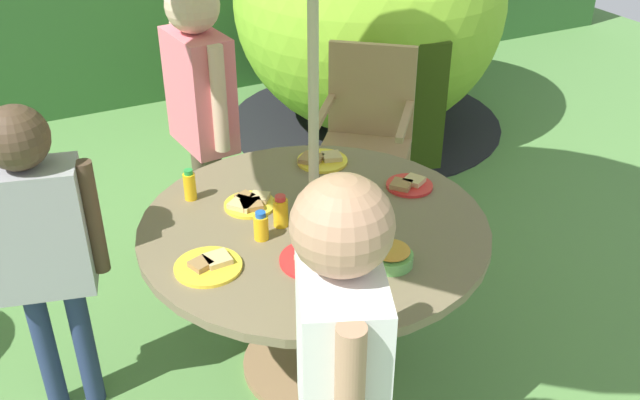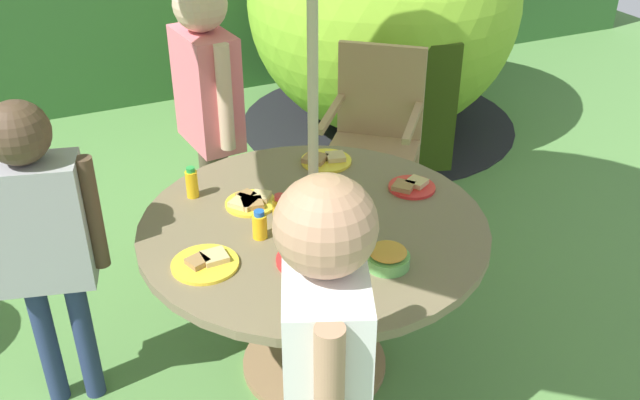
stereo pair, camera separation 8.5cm
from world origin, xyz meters
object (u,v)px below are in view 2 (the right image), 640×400
object	(u,v)px
plate_near_left	(411,186)
plate_mid_left	(325,160)
child_in_pink_shirt	(207,89)
snack_bowl	(388,257)
plate_near_right	(206,263)
juice_bottle_far_left	(192,183)
dome_tent	(382,2)
juice_bottle_center_back	(260,225)
child_in_white_shirt	(325,357)
wooden_chair	(375,132)
juice_bottle_far_right	(330,287)
juice_bottle_center_front	(280,211)
cup_near	(354,235)
plate_back_edge	(251,202)
child_in_grey_shirt	(39,225)
plate_front_edge	(312,258)
garden_table	(314,255)

from	to	relation	value
plate_near_left	plate_mid_left	world-z (taller)	same
child_in_pink_shirt	snack_bowl	xyz separation A→B (m)	(0.21, -1.29, -0.15)
plate_near_right	juice_bottle_far_left	distance (m)	0.47
dome_tent	juice_bottle_center_back	xyz separation A→B (m)	(-1.59, -2.03, -0.10)
snack_bowl	child_in_white_shirt	bearing A→B (deg)	-132.89
wooden_chair	juice_bottle_far_right	bearing A→B (deg)	-84.06
plate_mid_left	juice_bottle_center_front	bearing A→B (deg)	-133.19
plate_near_right	wooden_chair	bearing A→B (deg)	40.64
wooden_chair	plate_near_left	size ratio (longest dim) A/B	5.04
wooden_chair	child_in_white_shirt	distance (m)	2.09
juice_bottle_far_right	cup_near	distance (m)	0.32
snack_bowl	plate_near_left	distance (m)	0.53
juice_bottle_far_right	plate_mid_left	bearing A→B (deg)	66.09
plate_back_edge	juice_bottle_far_left	bearing A→B (deg)	139.50
dome_tent	juice_bottle_center_front	world-z (taller)	dome_tent
child_in_pink_shirt	juice_bottle_far_left	distance (m)	0.64
plate_back_edge	juice_bottle_center_back	bearing A→B (deg)	-101.25
dome_tent	child_in_white_shirt	xyz separation A→B (m)	(-1.72, -2.85, 0.03)
juice_bottle_far_right	child_in_grey_shirt	bearing A→B (deg)	139.39
child_in_pink_shirt	child_in_white_shirt	size ratio (longest dim) A/B	1.01
child_in_grey_shirt	cup_near	world-z (taller)	child_in_grey_shirt
plate_near_left	plate_front_edge	xyz separation A→B (m)	(-0.55, -0.29, 0.00)
child_in_pink_shirt	juice_bottle_center_front	world-z (taller)	child_in_pink_shirt
wooden_chair	juice_bottle_center_front	size ratio (longest dim) A/B	7.67
juice_bottle_far_left	juice_bottle_center_back	world-z (taller)	juice_bottle_far_left
snack_bowl	cup_near	size ratio (longest dim) A/B	2.14
wooden_chair	plate_near_left	world-z (taller)	wooden_chair
dome_tent	child_in_grey_shirt	distance (m)	2.90
dome_tent	plate_back_edge	bearing A→B (deg)	-114.49
dome_tent	plate_back_edge	distance (m)	2.38
child_in_white_shirt	cup_near	size ratio (longest dim) A/B	19.71
plate_mid_left	juice_bottle_center_back	distance (m)	0.62
plate_near_right	juice_bottle_far_right	world-z (taller)	juice_bottle_far_right
child_in_grey_shirt	dome_tent	bearing A→B (deg)	52.31
snack_bowl	juice_bottle_center_back	xyz separation A→B (m)	(-0.32, 0.33, 0.02)
wooden_chair	child_in_grey_shirt	world-z (taller)	child_in_grey_shirt
snack_bowl	plate_mid_left	world-z (taller)	snack_bowl
juice_bottle_far_right	cup_near	bearing A→B (deg)	50.40
juice_bottle_center_front	cup_near	size ratio (longest dim) A/B	1.76
child_in_white_shirt	juice_bottle_far_right	world-z (taller)	child_in_white_shirt
child_in_white_shirt	juice_bottle_center_front	size ratio (longest dim) A/B	11.18
plate_near_right	cup_near	size ratio (longest dim) A/B	3.24
dome_tent	snack_bowl	size ratio (longest dim) A/B	15.81
plate_mid_left	juice_bottle_center_back	xyz separation A→B (m)	(-0.45, -0.42, 0.04)
wooden_chair	child_in_white_shirt	bearing A→B (deg)	-82.66
child_in_pink_shirt	plate_mid_left	size ratio (longest dim) A/B	6.41
cup_near	juice_bottle_far_left	bearing A→B (deg)	127.55
garden_table	juice_bottle_far_left	size ratio (longest dim) A/B	10.15
dome_tent	juice_bottle_far_right	size ratio (longest dim) A/B	21.55
child_in_grey_shirt	plate_back_edge	xyz separation A→B (m)	(0.74, -0.02, -0.08)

